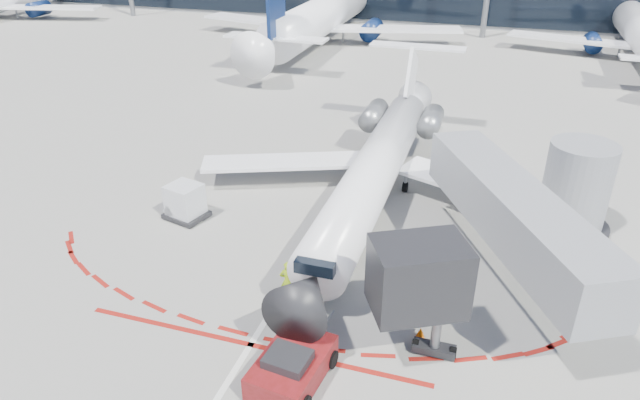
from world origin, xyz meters
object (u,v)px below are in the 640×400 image
(regional_jet, at_px, (379,162))
(pushback_tug, at_px, (292,366))
(ramp_worker, at_px, (288,281))
(uld_container, at_px, (185,202))

(regional_jet, bearing_deg, pushback_tug, -89.27)
(ramp_worker, bearing_deg, pushback_tug, 98.39)
(pushback_tug, bearing_deg, ramp_worker, 118.92)
(regional_jet, bearing_deg, uld_container, -149.61)
(regional_jet, xyz_separation_m, pushback_tug, (0.19, -14.63, -1.59))
(pushback_tug, distance_m, ramp_worker, 4.58)
(uld_container, bearing_deg, regional_jet, 44.77)
(ramp_worker, relative_size, uld_container, 0.80)
(ramp_worker, bearing_deg, uld_container, -46.81)
(pushback_tug, height_order, uld_container, uld_container)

